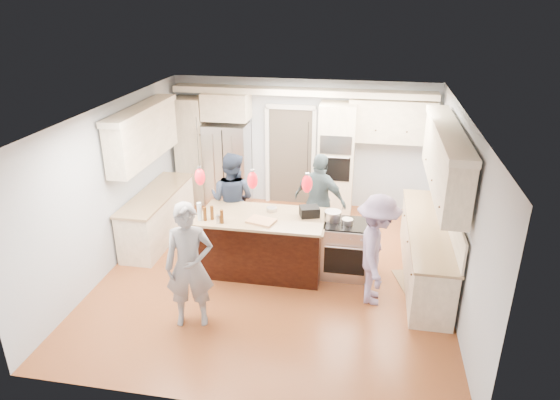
% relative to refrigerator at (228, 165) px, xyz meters
% --- Properties ---
extents(ground_plane, '(6.00, 6.00, 0.00)m').
position_rel_refrigerator_xyz_m(ground_plane, '(1.55, -2.64, -0.90)').
color(ground_plane, '#AC5D2F').
rests_on(ground_plane, ground).
extents(room_shell, '(5.54, 6.04, 2.72)m').
position_rel_refrigerator_xyz_m(room_shell, '(1.55, -2.64, 0.92)').
color(room_shell, '#B2BCC6').
rests_on(room_shell, ground).
extents(refrigerator, '(0.90, 0.70, 1.80)m').
position_rel_refrigerator_xyz_m(refrigerator, '(0.00, 0.00, 0.00)').
color(refrigerator, '#B7B7BC').
rests_on(refrigerator, ground).
extents(oven_column, '(0.72, 0.69, 2.30)m').
position_rel_refrigerator_xyz_m(oven_column, '(2.30, 0.03, 0.25)').
color(oven_column, '#FBEACC').
rests_on(oven_column, ground).
extents(back_upper_cabinets, '(5.30, 0.61, 2.54)m').
position_rel_refrigerator_xyz_m(back_upper_cabinets, '(0.80, 0.12, 0.77)').
color(back_upper_cabinets, '#FBEACC').
rests_on(back_upper_cabinets, ground).
extents(right_counter_run, '(0.64, 3.10, 2.51)m').
position_rel_refrigerator_xyz_m(right_counter_run, '(3.99, -2.34, 0.16)').
color(right_counter_run, '#FBEACC').
rests_on(right_counter_run, ground).
extents(left_cabinets, '(0.64, 2.30, 2.51)m').
position_rel_refrigerator_xyz_m(left_cabinets, '(-0.89, -1.84, 0.16)').
color(left_cabinets, '#FBEACC').
rests_on(left_cabinets, ground).
extents(kitchen_island, '(2.10, 1.46, 1.12)m').
position_rel_refrigerator_xyz_m(kitchen_island, '(1.30, -2.57, -0.41)').
color(kitchen_island, black).
rests_on(kitchen_island, ground).
extents(island_range, '(0.82, 0.71, 0.92)m').
position_rel_refrigerator_xyz_m(island_range, '(2.71, -2.49, -0.44)').
color(island_range, '#B7B7BC').
rests_on(island_range, ground).
extents(pendant_lights, '(1.75, 0.15, 1.03)m').
position_rel_refrigerator_xyz_m(pendant_lights, '(1.30, -3.15, 0.90)').
color(pendant_lights, black).
rests_on(pendant_lights, ground).
extents(person_bar_end, '(0.75, 0.59, 1.82)m').
position_rel_refrigerator_xyz_m(person_bar_end, '(0.65, -4.20, 0.01)').
color(person_bar_end, gray).
rests_on(person_bar_end, ground).
extents(person_far_left, '(0.96, 0.81, 1.75)m').
position_rel_refrigerator_xyz_m(person_far_left, '(0.58, -1.79, -0.02)').
color(person_far_left, '#28344E').
rests_on(person_far_left, ground).
extents(person_far_right, '(1.11, 0.79, 1.74)m').
position_rel_refrigerator_xyz_m(person_far_right, '(2.14, -1.55, -0.03)').
color(person_far_right, '#4D636C').
rests_on(person_far_right, ground).
extents(person_range_side, '(0.64, 1.11, 1.71)m').
position_rel_refrigerator_xyz_m(person_range_side, '(3.15, -3.20, -0.05)').
color(person_range_side, '#917FAA').
rests_on(person_range_side, ground).
extents(floor_rug, '(1.00, 1.24, 0.01)m').
position_rel_refrigerator_xyz_m(floor_rug, '(3.95, -2.70, -0.89)').
color(floor_rug, '#92724F').
rests_on(floor_rug, ground).
extents(water_bottle, '(0.08, 0.08, 0.29)m').
position_rel_refrigerator_xyz_m(water_bottle, '(0.48, -3.22, 0.36)').
color(water_bottle, silver).
rests_on(water_bottle, kitchen_island).
extents(beer_bottle_a, '(0.06, 0.06, 0.22)m').
position_rel_refrigerator_xyz_m(beer_bottle_a, '(0.56, -3.20, 0.33)').
color(beer_bottle_a, '#4F2A0E').
rests_on(beer_bottle_a, kitchen_island).
extents(beer_bottle_b, '(0.07, 0.07, 0.22)m').
position_rel_refrigerator_xyz_m(beer_bottle_b, '(0.84, -3.26, 0.33)').
color(beer_bottle_b, '#4F2A0E').
rests_on(beer_bottle_b, kitchen_island).
extents(beer_bottle_c, '(0.07, 0.07, 0.22)m').
position_rel_refrigerator_xyz_m(beer_bottle_c, '(0.66, -3.16, 0.33)').
color(beer_bottle_c, '#4F2A0E').
rests_on(beer_bottle_c, kitchen_island).
extents(drink_can, '(0.07, 0.07, 0.13)m').
position_rel_refrigerator_xyz_m(drink_can, '(0.78, -3.26, 0.28)').
color(drink_can, '#B7B7BC').
rests_on(drink_can, kitchen_island).
extents(cutting_board, '(0.47, 0.39, 0.03)m').
position_rel_refrigerator_xyz_m(cutting_board, '(1.41, -3.11, 0.24)').
color(cutting_board, tan).
rests_on(cutting_board, kitchen_island).
extents(pot_large, '(0.27, 0.27, 0.16)m').
position_rel_refrigerator_xyz_m(pot_large, '(2.44, -2.43, 0.10)').
color(pot_large, '#B7B7BC').
rests_on(pot_large, island_range).
extents(pot_small, '(0.18, 0.18, 0.09)m').
position_rel_refrigerator_xyz_m(pot_small, '(2.68, -2.53, 0.07)').
color(pot_small, '#B7B7BC').
rests_on(pot_small, island_range).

